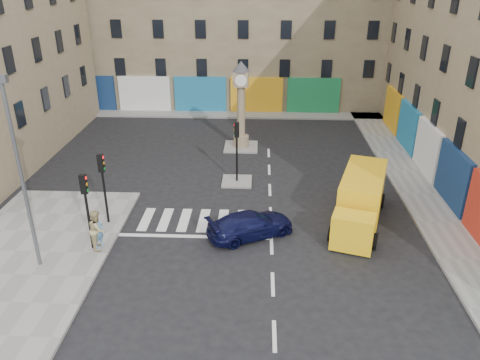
# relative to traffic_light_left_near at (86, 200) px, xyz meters

# --- Properties ---
(ground) EXTENTS (120.00, 120.00, 0.00)m
(ground) POSITION_rel_traffic_light_left_near_xyz_m (8.30, -0.20, -2.62)
(ground) COLOR black
(ground) RESTS_ON ground
(sidewalk_left) EXTENTS (7.00, 16.00, 0.15)m
(sidewalk_left) POSITION_rel_traffic_light_left_near_xyz_m (-2.70, -2.20, -2.55)
(sidewalk_left) COLOR gray
(sidewalk_left) RESTS_ON ground
(sidewalk_right) EXTENTS (2.60, 30.00, 0.15)m
(sidewalk_right) POSITION_rel_traffic_light_left_near_xyz_m (17.00, 9.80, -2.55)
(sidewalk_right) COLOR gray
(sidewalk_right) RESTS_ON ground
(sidewalk_far) EXTENTS (32.00, 2.40, 0.15)m
(sidewalk_far) POSITION_rel_traffic_light_left_near_xyz_m (4.30, 22.00, -2.55)
(sidewalk_far) COLOR gray
(sidewalk_far) RESTS_ON ground
(island_near) EXTENTS (1.80, 1.80, 0.12)m
(island_near) POSITION_rel_traffic_light_left_near_xyz_m (6.30, 7.80, -2.56)
(island_near) COLOR gray
(island_near) RESTS_ON ground
(island_far) EXTENTS (2.40, 2.40, 0.12)m
(island_far) POSITION_rel_traffic_light_left_near_xyz_m (6.30, 13.80, -2.56)
(island_far) COLOR gray
(island_far) RESTS_ON ground
(building_far) EXTENTS (32.00, 10.00, 17.00)m
(building_far) POSITION_rel_traffic_light_left_near_xyz_m (4.30, 27.80, 5.88)
(building_far) COLOR #8B7B5D
(building_far) RESTS_ON ground
(traffic_light_left_near) EXTENTS (0.28, 0.22, 3.70)m
(traffic_light_left_near) POSITION_rel_traffic_light_left_near_xyz_m (0.00, 0.00, 0.00)
(traffic_light_left_near) COLOR black
(traffic_light_left_near) RESTS_ON sidewalk_left
(traffic_light_left_far) EXTENTS (0.28, 0.22, 3.70)m
(traffic_light_left_far) POSITION_rel_traffic_light_left_near_xyz_m (0.00, 2.40, 0.00)
(traffic_light_left_far) COLOR black
(traffic_light_left_far) RESTS_ON sidewalk_left
(traffic_light_island) EXTENTS (0.28, 0.22, 3.70)m
(traffic_light_island) POSITION_rel_traffic_light_left_near_xyz_m (6.30, 7.80, -0.03)
(traffic_light_island) COLOR black
(traffic_light_island) RESTS_ON island_near
(lamp_post) EXTENTS (0.50, 0.25, 8.30)m
(lamp_post) POSITION_rel_traffic_light_left_near_xyz_m (-1.90, -1.40, 2.17)
(lamp_post) COLOR #595B60
(lamp_post) RESTS_ON sidewalk_left
(clock_pillar) EXTENTS (1.20, 1.20, 6.10)m
(clock_pillar) POSITION_rel_traffic_light_left_near_xyz_m (6.30, 13.80, 0.93)
(clock_pillar) COLOR #937F60
(clock_pillar) RESTS_ON island_far
(navy_sedan) EXTENTS (4.61, 3.53, 1.24)m
(navy_sedan) POSITION_rel_traffic_light_left_near_xyz_m (7.28, 1.61, -2.00)
(navy_sedan) COLOR #0B0D33
(navy_sedan) RESTS_ON ground
(yellow_van) EXTENTS (3.81, 6.86, 2.39)m
(yellow_van) POSITION_rel_traffic_light_left_near_xyz_m (12.86, 3.43, -1.43)
(yellow_van) COLOR yellow
(yellow_van) RESTS_ON ground
(pedestrian_blue) EXTENTS (0.62, 0.70, 1.60)m
(pedestrian_blue) POSITION_rel_traffic_light_left_near_xyz_m (0.30, 0.08, -1.67)
(pedestrian_blue) COLOR #5D9DD6
(pedestrian_blue) RESTS_ON sidewalk_left
(pedestrian_tan) EXTENTS (0.92, 1.07, 1.92)m
(pedestrian_tan) POSITION_rel_traffic_light_left_near_xyz_m (0.30, 0.04, -1.51)
(pedestrian_tan) COLOR tan
(pedestrian_tan) RESTS_ON sidewalk_left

